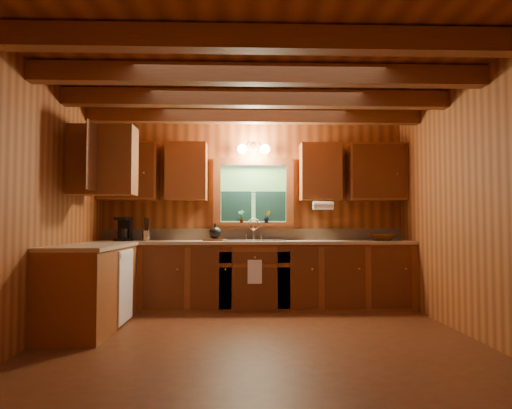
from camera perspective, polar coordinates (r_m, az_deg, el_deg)
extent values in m
plane|color=#4E2613|center=(4.68, 0.34, -16.29)|extent=(4.20, 4.20, 0.00)
plane|color=brown|center=(4.78, 0.33, 15.57)|extent=(4.20, 4.20, 0.00)
plane|color=brown|center=(6.45, -0.33, -0.88)|extent=(4.20, 0.00, 4.20)
plane|color=brown|center=(2.66, 1.95, 1.51)|extent=(4.20, 0.00, 4.20)
plane|color=brown|center=(4.94, -24.82, -0.13)|extent=(0.00, 3.80, 3.80)
plane|color=brown|center=(5.09, 24.70, -0.20)|extent=(0.00, 3.80, 3.80)
cube|color=brown|center=(3.62, 1.13, 19.82)|extent=(4.20, 0.14, 0.18)
cube|color=brown|center=(4.37, 0.55, 15.83)|extent=(4.20, 0.14, 0.18)
cube|color=brown|center=(5.14, 0.15, 13.02)|extent=(4.20, 0.14, 0.18)
cube|color=brown|center=(5.91, -0.13, 10.94)|extent=(4.20, 0.14, 0.18)
cube|color=brown|center=(6.17, -0.25, -8.89)|extent=(4.20, 0.62, 0.86)
cube|color=brown|center=(5.32, -19.83, -9.76)|extent=(0.62, 1.60, 0.86)
cube|color=tan|center=(6.14, -0.25, -4.71)|extent=(4.20, 0.66, 0.04)
cube|color=tan|center=(5.28, -19.65, -4.92)|extent=(0.64, 1.60, 0.04)
cube|color=tan|center=(6.43, -0.32, -3.72)|extent=(4.20, 0.02, 0.16)
cube|color=white|center=(5.42, -15.90, -9.67)|extent=(0.02, 0.60, 0.80)
cube|color=brown|center=(6.50, -15.48, 3.98)|extent=(0.78, 0.34, 0.78)
cube|color=brown|center=(6.36, -8.62, 4.05)|extent=(0.55, 0.34, 0.78)
cube|color=brown|center=(6.41, 7.98, 4.00)|extent=(0.55, 0.34, 0.78)
cube|color=brown|center=(6.59, 14.70, 3.88)|extent=(0.78, 0.34, 0.78)
cube|color=brown|center=(5.56, -20.35, 5.14)|extent=(0.34, 1.10, 0.78)
cube|color=brown|center=(6.47, -0.32, 5.34)|extent=(1.12, 0.08, 0.10)
cube|color=brown|center=(6.41, -0.32, -2.66)|extent=(1.12, 0.08, 0.10)
cube|color=brown|center=(6.43, -4.87, 1.37)|extent=(0.10, 0.08, 0.80)
cube|color=brown|center=(6.46, 4.21, 1.35)|extent=(0.10, 0.08, 0.80)
cube|color=#3B7932|center=(6.46, -0.33, 1.34)|extent=(0.92, 0.01, 0.80)
cube|color=#123430|center=(6.42, -2.45, -0.21)|extent=(0.42, 0.02, 0.42)
cube|color=#123430|center=(6.43, 1.81, -0.21)|extent=(0.42, 0.02, 0.42)
cylinder|color=black|center=(6.43, -0.32, 1.53)|extent=(0.92, 0.01, 0.01)
cube|color=brown|center=(6.37, -0.31, -2.48)|extent=(1.06, 0.14, 0.04)
cylinder|color=black|center=(6.50, -0.32, 7.35)|extent=(0.08, 0.03, 0.08)
cylinder|color=black|center=(6.44, -1.20, 7.45)|extent=(0.09, 0.17, 0.08)
cylinder|color=black|center=(6.45, 0.60, 7.44)|extent=(0.09, 0.17, 0.08)
sphere|color=#FFE0A5|center=(6.37, -1.73, 6.92)|extent=(0.13, 0.13, 0.13)
sphere|color=#FFE0A5|center=(6.38, 1.16, 6.91)|extent=(0.13, 0.13, 0.13)
cylinder|color=white|center=(6.18, 8.33, -0.13)|extent=(0.27, 0.11, 0.11)
cube|color=white|center=(5.84, -0.15, -8.36)|extent=(0.18, 0.01, 0.30)
cube|color=silver|center=(6.15, -0.25, -4.48)|extent=(0.82, 0.48, 0.02)
cube|color=#262628|center=(6.15, -2.03, -5.08)|extent=(0.34, 0.40, 0.14)
cube|color=#262628|center=(6.16, 1.52, -5.08)|extent=(0.34, 0.40, 0.14)
cylinder|color=silver|center=(6.33, -0.30, -3.47)|extent=(0.04, 0.04, 0.22)
torus|color=silver|center=(6.27, -0.28, -2.48)|extent=(0.16, 0.02, 0.16)
cube|color=black|center=(6.35, -16.13, -4.23)|extent=(0.18, 0.22, 0.03)
cube|color=black|center=(6.41, -15.96, -2.86)|extent=(0.18, 0.08, 0.29)
cube|color=black|center=(6.32, -16.14, -1.70)|extent=(0.18, 0.20, 0.04)
cylinder|color=black|center=(6.31, -16.18, -3.48)|extent=(0.11, 0.11, 0.13)
cylinder|color=silver|center=(6.34, -13.50, -3.78)|extent=(0.11, 0.11, 0.14)
cylinder|color=black|center=(6.33, -13.64, -2.50)|extent=(0.03, 0.03, 0.20)
cylinder|color=black|center=(6.34, -13.49, -2.50)|extent=(0.01, 0.01, 0.20)
cylinder|color=black|center=(6.35, -13.34, -2.50)|extent=(0.03, 0.03, 0.20)
cylinder|color=black|center=(6.35, -13.24, -2.50)|extent=(0.04, 0.05, 0.20)
cube|color=#532711|center=(6.10, -5.11, -4.41)|extent=(0.32, 0.26, 0.02)
sphere|color=black|center=(6.10, -5.11, -3.54)|extent=(0.16, 0.16, 0.16)
cylinder|color=black|center=(6.10, -5.11, -2.57)|extent=(0.03, 0.03, 0.04)
imported|color=#48230C|center=(6.42, 15.43, -3.93)|extent=(0.49, 0.49, 0.09)
imported|color=#532711|center=(6.36, -1.84, -1.47)|extent=(0.11, 0.09, 0.18)
imported|color=#532711|center=(6.37, 1.38, -1.55)|extent=(0.10, 0.09, 0.17)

